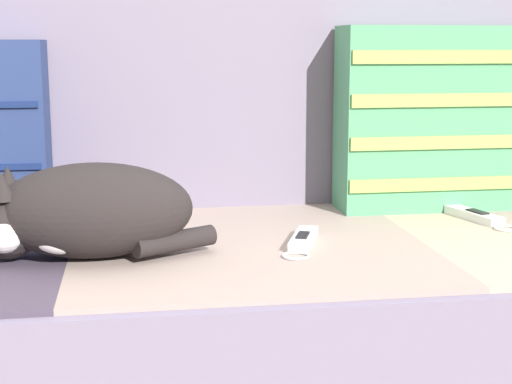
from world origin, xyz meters
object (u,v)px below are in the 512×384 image
throw_pillow_striped (436,118)px  game_remote_near (476,216)px  couch (134,345)px  sleeping_cat (79,213)px

throw_pillow_striped → game_remote_near: (0.04, -0.14, -0.19)m
couch → throw_pillow_striped: size_ratio=4.74×
couch → sleeping_cat: sleeping_cat is taller
game_remote_near → sleeping_cat: bearing=-168.1°
sleeping_cat → throw_pillow_striped: bearing=22.2°
couch → sleeping_cat: (-0.09, -0.11, 0.29)m
couch → game_remote_near: size_ratio=10.13×
couch → throw_pillow_striped: 0.81m
throw_pillow_striped → sleeping_cat: size_ratio=1.04×
sleeping_cat → game_remote_near: 0.82m
throw_pillow_striped → game_remote_near: bearing=-74.0°
couch → game_remote_near: bearing=4.6°
throw_pillow_striped → game_remote_near: 0.24m
sleeping_cat → game_remote_near: size_ratio=2.06×
throw_pillow_striped → sleeping_cat: throw_pillow_striped is taller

